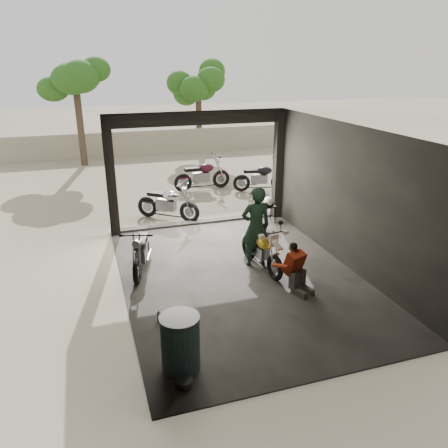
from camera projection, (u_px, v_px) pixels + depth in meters
ground at (240, 277)px, 9.57m from camera, size 80.00×80.00×0.00m
garage at (232, 214)px, 9.61m from camera, size 7.00×7.13×3.20m
boundary_wall at (145, 143)px, 21.84m from camera, size 18.00×0.30×1.20m
tree_left at (74, 72)px, 18.45m from camera, size 2.20×2.20×5.60m
tree_right at (198, 80)px, 21.60m from camera, size 2.20×2.20×5.00m
main_bike at (261, 247)px, 9.78m from camera, size 0.84×1.66×1.06m
left_bike at (141, 249)px, 9.68m from camera, size 1.06×1.68×1.06m
outside_bike_a at (168, 200)px, 12.81m from camera, size 1.83×1.66×1.19m
outside_bike_b at (202, 173)px, 15.81m from camera, size 1.92×0.92×1.26m
outside_bike_c at (261, 175)px, 15.68m from camera, size 1.84×1.02×1.18m
rider at (256, 227)px, 9.81m from camera, size 0.70×0.47×1.88m
mechanic at (298, 270)px, 8.78m from camera, size 0.72×0.83×1.00m
stool at (268, 208)px, 12.63m from camera, size 0.38×0.38×0.53m
helmet at (269, 201)px, 12.50m from camera, size 0.31×0.32×0.28m
oil_drum at (180, 344)px, 6.56m from camera, size 0.77×0.77×0.91m
sign_post at (300, 161)px, 13.87m from camera, size 0.73×0.08×2.18m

